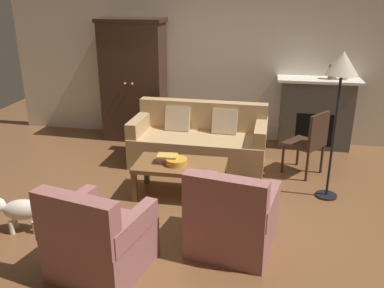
{
  "coord_description": "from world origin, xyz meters",
  "views": [
    {
      "loc": [
        0.76,
        -4.26,
        2.4
      ],
      "look_at": [
        -0.13,
        0.61,
        0.55
      ],
      "focal_mm": 38.82,
      "sensor_mm": 36.0,
      "label": 1
    }
  ],
  "objects_px": {
    "dog": "(19,210)",
    "armoire": "(134,80)",
    "mantel_vase_bronze": "(333,72)",
    "mantel_vase_cream": "(346,71)",
    "couch": "(199,142)",
    "floor_lamp": "(342,72)",
    "fruit_bowl": "(177,162)",
    "armchair_near_right": "(232,220)",
    "fireplace": "(316,113)",
    "coffee_table": "(180,168)",
    "book_stack": "(168,159)",
    "armchair_near_left": "(98,241)",
    "side_chair_wooden": "(310,140)"
  },
  "relations": [
    {
      "from": "dog",
      "to": "armoire",
      "type": "bearing_deg",
      "value": 84.52
    },
    {
      "from": "mantel_vase_bronze",
      "to": "mantel_vase_cream",
      "type": "xyz_separation_m",
      "value": [
        0.2,
        0.0,
        0.01
      ]
    },
    {
      "from": "armoire",
      "to": "couch",
      "type": "xyz_separation_m",
      "value": [
        1.24,
        -0.9,
        -0.68
      ]
    },
    {
      "from": "floor_lamp",
      "to": "mantel_vase_cream",
      "type": "bearing_deg",
      "value": 78.26
    },
    {
      "from": "fruit_bowl",
      "to": "armchair_near_right",
      "type": "xyz_separation_m",
      "value": [
        0.76,
        -0.99,
        -0.14
      ]
    },
    {
      "from": "couch",
      "to": "fireplace",
      "type": "bearing_deg",
      "value": 29.81
    },
    {
      "from": "coffee_table",
      "to": "mantel_vase_bronze",
      "type": "distance_m",
      "value": 2.93
    },
    {
      "from": "fireplace",
      "to": "dog",
      "type": "xyz_separation_m",
      "value": [
        -3.24,
        -3.14,
        -0.32
      ]
    },
    {
      "from": "couch",
      "to": "fruit_bowl",
      "type": "distance_m",
      "value": 1.11
    },
    {
      "from": "couch",
      "to": "mantel_vase_cream",
      "type": "distance_m",
      "value": 2.48
    },
    {
      "from": "armoire",
      "to": "book_stack",
      "type": "bearing_deg",
      "value": -62.2
    },
    {
      "from": "couch",
      "to": "mantel_vase_cream",
      "type": "bearing_deg",
      "value": 24.7
    },
    {
      "from": "armchair_near_left",
      "to": "armoire",
      "type": "bearing_deg",
      "value": 102.41
    },
    {
      "from": "coffee_table",
      "to": "fruit_bowl",
      "type": "bearing_deg",
      "value": -136.85
    },
    {
      "from": "armoire",
      "to": "book_stack",
      "type": "distance_m",
      "value": 2.27
    },
    {
      "from": "fireplace",
      "to": "couch",
      "type": "relative_size",
      "value": 0.65
    },
    {
      "from": "armoire",
      "to": "armchair_near_right",
      "type": "xyz_separation_m",
      "value": [
        1.91,
        -2.99,
        -0.68
      ]
    },
    {
      "from": "book_stack",
      "to": "floor_lamp",
      "type": "distance_m",
      "value": 2.23
    },
    {
      "from": "coffee_table",
      "to": "side_chair_wooden",
      "type": "xyz_separation_m",
      "value": [
        1.59,
        0.9,
        0.15
      ]
    },
    {
      "from": "armchair_near_left",
      "to": "book_stack",
      "type": "bearing_deg",
      "value": 81.13
    },
    {
      "from": "fruit_bowl",
      "to": "mantel_vase_bronze",
      "type": "xyz_separation_m",
      "value": [
        1.98,
        2.06,
        0.78
      ]
    },
    {
      "from": "coffee_table",
      "to": "book_stack",
      "type": "xyz_separation_m",
      "value": [
        -0.16,
        0.0,
        0.1
      ]
    },
    {
      "from": "couch",
      "to": "armchair_near_right",
      "type": "xyz_separation_m",
      "value": [
        0.66,
        -2.09,
        -0.0
      ]
    },
    {
      "from": "fireplace",
      "to": "mantel_vase_bronze",
      "type": "xyz_separation_m",
      "value": [
        0.18,
        -0.02,
        0.67
      ]
    },
    {
      "from": "armoire",
      "to": "dog",
      "type": "distance_m",
      "value": 3.17
    },
    {
      "from": "mantel_vase_cream",
      "to": "dog",
      "type": "xyz_separation_m",
      "value": [
        -3.62,
        -3.13,
        -1.0
      ]
    },
    {
      "from": "mantel_vase_cream",
      "to": "armchair_near_left",
      "type": "relative_size",
      "value": 0.26
    },
    {
      "from": "armoire",
      "to": "dog",
      "type": "xyz_separation_m",
      "value": [
        -0.29,
        -3.07,
        -0.75
      ]
    },
    {
      "from": "dog",
      "to": "floor_lamp",
      "type": "bearing_deg",
      "value": 23.03
    },
    {
      "from": "armoire",
      "to": "dog",
      "type": "relative_size",
      "value": 3.52
    },
    {
      "from": "dog",
      "to": "book_stack",
      "type": "bearing_deg",
      "value": 39.96
    },
    {
      "from": "armoire",
      "to": "couch",
      "type": "bearing_deg",
      "value": -35.86
    },
    {
      "from": "fruit_bowl",
      "to": "floor_lamp",
      "type": "xyz_separation_m",
      "value": [
        1.82,
        0.32,
        1.08
      ]
    },
    {
      "from": "mantel_vase_bronze",
      "to": "armchair_near_right",
      "type": "height_order",
      "value": "mantel_vase_bronze"
    },
    {
      "from": "coffee_table",
      "to": "floor_lamp",
      "type": "height_order",
      "value": "floor_lamp"
    },
    {
      "from": "couch",
      "to": "mantel_vase_bronze",
      "type": "height_order",
      "value": "mantel_vase_bronze"
    },
    {
      "from": "coffee_table",
      "to": "armchair_near_right",
      "type": "bearing_deg",
      "value": -55.02
    },
    {
      "from": "fruit_bowl",
      "to": "mantel_vase_cream",
      "type": "xyz_separation_m",
      "value": [
        2.18,
        2.06,
        0.79
      ]
    },
    {
      "from": "armoire",
      "to": "mantel_vase_cream",
      "type": "bearing_deg",
      "value": 1.03
    },
    {
      "from": "armoire",
      "to": "mantel_vase_bronze",
      "type": "relative_size",
      "value": 8.67
    },
    {
      "from": "armoire",
      "to": "armchair_near_left",
      "type": "distance_m",
      "value": 3.7
    },
    {
      "from": "book_stack",
      "to": "mantel_vase_bronze",
      "type": "xyz_separation_m",
      "value": [
        2.1,
        2.02,
        0.76
      ]
    },
    {
      "from": "fireplace",
      "to": "mantel_vase_cream",
      "type": "xyz_separation_m",
      "value": [
        0.38,
        -0.02,
        0.67
      ]
    },
    {
      "from": "armchair_near_left",
      "to": "armchair_near_right",
      "type": "height_order",
      "value": "same"
    },
    {
      "from": "mantel_vase_bronze",
      "to": "dog",
      "type": "bearing_deg",
      "value": -137.61
    },
    {
      "from": "coffee_table",
      "to": "armchair_near_left",
      "type": "xyz_separation_m",
      "value": [
        -0.41,
        -1.59,
        -0.05
      ]
    },
    {
      "from": "fireplace",
      "to": "armchair_near_right",
      "type": "relative_size",
      "value": 1.41
    },
    {
      "from": "side_chair_wooden",
      "to": "dog",
      "type": "distance_m",
      "value": 3.68
    },
    {
      "from": "fruit_bowl",
      "to": "armoire",
      "type": "bearing_deg",
      "value": 119.96
    },
    {
      "from": "coffee_table",
      "to": "mantel_vase_cream",
      "type": "distance_m",
      "value": 3.07
    }
  ]
}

